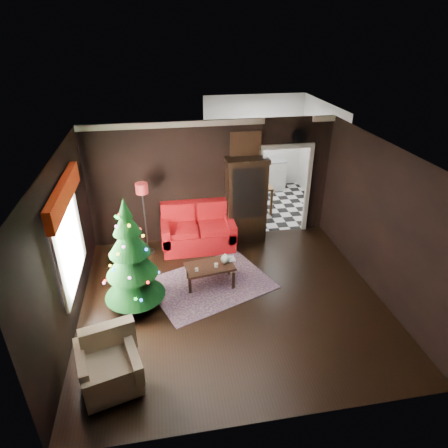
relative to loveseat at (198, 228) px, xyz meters
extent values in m
plane|color=black|center=(0.40, -2.05, -0.50)|extent=(5.50, 5.50, 0.00)
plane|color=white|center=(0.40, -2.05, 2.30)|extent=(5.50, 5.50, 0.00)
plane|color=black|center=(0.40, 0.45, 0.90)|extent=(5.50, 0.00, 5.50)
plane|color=black|center=(0.40, -4.55, 0.90)|extent=(5.50, 0.00, 5.50)
plane|color=black|center=(-2.35, -2.05, 0.90)|extent=(0.00, 5.50, 5.50)
plane|color=black|center=(3.15, -2.05, 0.90)|extent=(0.00, 5.50, 5.50)
cube|color=white|center=(-2.31, -1.85, 0.95)|extent=(0.05, 1.60, 1.40)
cube|color=maroon|center=(-2.23, -1.85, 1.77)|extent=(0.12, 2.10, 0.35)
plane|color=silver|center=(2.10, 1.95, -0.50)|extent=(3.00, 3.00, 0.00)
cube|color=white|center=(2.10, 3.40, 1.20)|extent=(0.70, 0.06, 0.70)
cube|color=#56354A|center=(0.07, -1.48, -0.49)|extent=(2.69, 2.34, 0.01)
cylinder|color=silver|center=(-0.20, -1.59, -0.05)|extent=(0.08, 0.08, 0.06)
cylinder|color=beige|center=(0.19, -1.51, -0.04)|extent=(0.10, 0.10, 0.07)
imported|color=tan|center=(0.43, -1.31, 0.03)|extent=(0.16, 0.03, 0.22)
cylinder|color=silver|center=(2.35, 0.40, 1.88)|extent=(0.32, 0.32, 0.06)
cube|color=#AC7652|center=(1.15, 0.41, 1.75)|extent=(0.62, 0.05, 0.52)
cube|color=silver|center=(2.10, 3.15, -0.05)|extent=(1.80, 0.60, 0.90)
camera|label=1|loc=(-0.73, -7.66, 4.11)|focal=30.96mm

